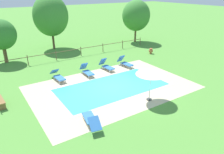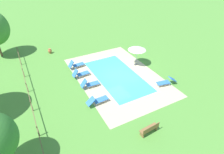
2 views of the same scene
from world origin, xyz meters
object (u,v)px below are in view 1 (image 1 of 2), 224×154
sun_lounger_north_near_steps (107,66)px  sun_lounger_north_end (91,119)px  tree_centre (1,35)px  sun_lounger_north_mid (87,71)px  terracotta_urn_near_fence (151,51)px  tree_west_mid (51,16)px  sun_lounger_south_near_corner (125,63)px  tree_far_west (136,16)px  sun_lounger_north_far (58,76)px  patio_umbrella_open_foreground (151,71)px

sun_lounger_north_near_steps → sun_lounger_north_end: size_ratio=0.88×
sun_lounger_north_near_steps → tree_centre: bearing=134.7°
sun_lounger_north_mid → terracotta_urn_near_fence: sun_lounger_north_mid is taller
sun_lounger_north_near_steps → tree_west_mid: size_ratio=0.29×
sun_lounger_south_near_corner → tree_far_west: 10.96m
sun_lounger_north_mid → tree_far_west: tree_far_west is taller
sun_lounger_north_end → tree_west_mid: tree_west_mid is taller
sun_lounger_north_far → tree_west_mid: tree_west_mid is taller
sun_lounger_north_near_steps → patio_umbrella_open_foreground: 6.82m
sun_lounger_north_far → terracotta_urn_near_fence: size_ratio=3.24×
sun_lounger_north_end → sun_lounger_north_far: bearing=84.6°
sun_lounger_north_end → sun_lounger_south_near_corner: bearing=42.4°
sun_lounger_north_near_steps → terracotta_urn_near_fence: (7.14, 1.67, -0.06)m
sun_lounger_north_mid → tree_centre: 9.78m
sun_lounger_north_near_steps → sun_lounger_north_end: sun_lounger_north_near_steps is taller
sun_lounger_south_near_corner → sun_lounger_north_mid: bearing=179.5°
sun_lounger_north_mid → tree_centre: bearing=124.7°
sun_lounger_north_mid → tree_centre: (-5.38, 7.78, 2.47)m
tree_west_mid → tree_centre: size_ratio=1.49×
tree_far_west → tree_west_mid: size_ratio=0.88×
sun_lounger_north_far → sun_lounger_south_near_corner: 6.72m
sun_lounger_north_far → patio_umbrella_open_foreground: 8.05m
sun_lounger_north_end → sun_lounger_south_near_corner: (7.38, 6.74, 0.03)m
tree_west_mid → tree_far_west: bearing=-14.3°
sun_lounger_north_end → tree_far_west: tree_far_west is taller
sun_lounger_north_near_steps → tree_far_west: size_ratio=0.32×
sun_lounger_north_near_steps → sun_lounger_north_mid: bearing=-175.7°
sun_lounger_north_mid → sun_lounger_north_end: (-3.21, -6.78, -0.03)m
sun_lounger_north_far → sun_lounger_north_end: bearing=-95.4°
tree_far_west → sun_lounger_north_near_steps: bearing=-142.0°
sun_lounger_north_end → sun_lounger_north_mid: bearing=64.7°
terracotta_urn_near_fence → tree_centre: bearing=157.9°
sun_lounger_north_end → terracotta_urn_near_fence: (12.50, 8.61, -0.02)m
tree_centre → sun_lounger_north_far: bearing=-69.2°
sun_lounger_south_near_corner → sun_lounger_north_end: bearing=-137.6°
sun_lounger_north_end → tree_far_west: bearing=44.1°
sun_lounger_north_near_steps → sun_lounger_north_mid: 2.16m
sun_lounger_south_near_corner → tree_centre: bearing=140.7°
sun_lounger_north_end → tree_west_mid: 17.82m
terracotta_urn_near_fence → tree_centre: size_ratio=0.14×
patio_umbrella_open_foreground → tree_far_west: size_ratio=0.42×
sun_lounger_north_near_steps → tree_centre: tree_centre is taller
sun_lounger_south_near_corner → tree_centre: (-9.55, 7.82, 2.46)m
sun_lounger_north_mid → tree_centre: size_ratio=0.43×
sun_lounger_north_near_steps → sun_lounger_north_end: bearing=-127.7°
sun_lounger_north_near_steps → terracotta_urn_near_fence: bearing=13.1°
sun_lounger_north_end → patio_umbrella_open_foreground: patio_umbrella_open_foreground is taller
sun_lounger_north_far → terracotta_urn_near_fence: 11.93m
terracotta_urn_near_fence → tree_centre: 16.03m
sun_lounger_north_near_steps → tree_far_west: tree_far_west is taller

